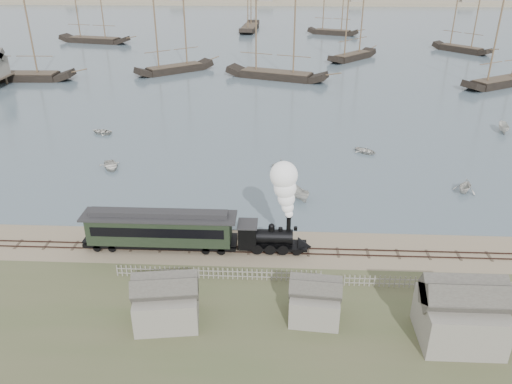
{
  "coord_description": "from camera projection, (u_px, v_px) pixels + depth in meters",
  "views": [
    {
      "loc": [
        -1.24,
        -44.84,
        27.53
      ],
      "look_at": [
        -3.58,
        4.39,
        3.5
      ],
      "focal_mm": 35.0,
      "sensor_mm": 36.0,
      "label": 1
    }
  ],
  "objects": [
    {
      "name": "rowboat_0",
      "position": [
        111.0,
        166.0,
        69.21
      ],
      "size": [
        4.83,
        4.31,
        0.83
      ],
      "primitive_type": "imported",
      "rotation": [
        0.0,
        0.0,
        0.45
      ],
      "color": "beige",
      "rests_on": "harbor_water"
    },
    {
      "name": "rowboat_1",
      "position": [
        282.0,
        164.0,
        68.9
      ],
      "size": [
        3.34,
        3.61,
        1.56
      ],
      "primitive_type": "imported",
      "rotation": [
        0.0,
        0.0,
        1.88
      ],
      "color": "beige",
      "rests_on": "harbor_water"
    },
    {
      "name": "shed_right",
      "position": [
        456.0,
        339.0,
        39.15
      ],
      "size": [
        6.0,
        5.0,
        5.1
      ],
      "primitive_type": null,
      "color": "gray",
      "rests_on": "ground"
    },
    {
      "name": "schooner_7",
      "position": [
        250.0,
        2.0,
        183.21
      ],
      "size": [
        7.31,
        25.3,
        20.0
      ],
      "primitive_type": null,
      "rotation": [
        0.0,
        0.0,
        1.51
      ],
      "color": "black",
      "rests_on": "harbor_water"
    },
    {
      "name": "ground",
      "position": [
        288.0,
        241.0,
        52.27
      ],
      "size": [
        600.0,
        600.0,
        0.0
      ],
      "primitive_type": "plane",
      "color": "gray",
      "rests_on": "ground"
    },
    {
      "name": "schooner_1",
      "position": [
        172.0,
        30.0,
        119.26
      ],
      "size": [
        18.62,
        16.15,
        20.0
      ],
      "primitive_type": null,
      "rotation": [
        0.0,
        0.0,
        0.67
      ],
      "color": "black",
      "rests_on": "harbor_water"
    },
    {
      "name": "beached_dinghy",
      "position": [
        176.0,
        236.0,
        52.52
      ],
      "size": [
        3.91,
        4.48,
        0.77
      ],
      "primitive_type": "imported",
      "rotation": [
        0.0,
        0.0,
        1.17
      ],
      "color": "beige",
      "rests_on": "ground"
    },
    {
      "name": "schooner_0",
      "position": [
        11.0,
        36.0,
        112.01
      ],
      "size": [
        25.1,
        6.48,
        20.0
      ],
      "primitive_type": null,
      "rotation": [
        0.0,
        0.0,
        0.03
      ],
      "color": "black",
      "rests_on": "harbor_water"
    },
    {
      "name": "shed_mid",
      "position": [
        314.0,
        317.0,
        41.41
      ],
      "size": [
        4.0,
        3.5,
        3.6
      ],
      "primitive_type": null,
      "color": "gray",
      "rests_on": "ground"
    },
    {
      "name": "schooner_6",
      "position": [
        90.0,
        10.0,
        158.59
      ],
      "size": [
        24.31,
        10.42,
        20.0
      ],
      "primitive_type": null,
      "rotation": [
        0.0,
        0.0,
        -0.22
      ],
      "color": "black",
      "rests_on": "harbor_water"
    },
    {
      "name": "schooner_3",
      "position": [
        355.0,
        22.0,
        133.4
      ],
      "size": [
        15.28,
        16.24,
        20.0
      ],
      "primitive_type": null,
      "rotation": [
        0.0,
        0.0,
        0.83
      ],
      "color": "black",
      "rests_on": "harbor_water"
    },
    {
      "name": "schooner_8",
      "position": [
        334.0,
        5.0,
        173.73
      ],
      "size": [
        18.13,
        10.22,
        20.0
      ],
      "primitive_type": null,
      "rotation": [
        0.0,
        0.0,
        -0.37
      ],
      "color": "black",
      "rests_on": "harbor_water"
    },
    {
      "name": "rail_track",
      "position": [
        288.0,
        251.0,
        50.46
      ],
      "size": [
        120.0,
        1.8,
        0.16
      ],
      "color": "#36231D",
      "rests_on": "ground"
    },
    {
      "name": "locomotive",
      "position": [
        281.0,
        214.0,
        48.64
      ],
      "size": [
        7.42,
        2.77,
        9.25
      ],
      "color": "black",
      "rests_on": "ground"
    },
    {
      "name": "rowboat_3",
      "position": [
        366.0,
        151.0,
        74.54
      ],
      "size": [
        3.95,
        4.14,
        0.7
      ],
      "primitive_type": "imported",
      "rotation": [
        0.0,
        0.0,
        0.92
      ],
      "color": "beige",
      "rests_on": "harbor_water"
    },
    {
      "name": "schooner_4",
      "position": [
        509.0,
        40.0,
        106.88
      ],
      "size": [
        20.28,
        15.01,
        20.0
      ],
      "primitive_type": null,
      "rotation": [
        0.0,
        0.0,
        0.55
      ],
      "color": "black",
      "rests_on": "harbor_water"
    },
    {
      "name": "passenger_coach",
      "position": [
        160.0,
        228.0,
        50.0
      ],
      "size": [
        15.41,
        2.97,
        3.74
      ],
      "color": "black",
      "rests_on": "ground"
    },
    {
      "name": "rowboat_5",
      "position": [
        503.0,
        128.0,
        82.9
      ],
      "size": [
        4.04,
        2.16,
        1.48
      ],
      "primitive_type": "imported",
      "rotation": [
        0.0,
        0.0,
        2.95
      ],
      "color": "beige",
      "rests_on": "harbor_water"
    },
    {
      "name": "rowboat_2",
      "position": [
        297.0,
        193.0,
        60.73
      ],
      "size": [
        3.9,
        3.57,
        1.49
      ],
      "primitive_type": "imported",
      "rotation": [
        0.0,
        0.0,
        3.83
      ],
      "color": "beige",
      "rests_on": "harbor_water"
    },
    {
      "name": "rowboat_6",
      "position": [
        102.0,
        131.0,
        82.39
      ],
      "size": [
        3.58,
        4.2,
        0.74
      ],
      "primitive_type": "imported",
      "rotation": [
        0.0,
        0.0,
        4.37
      ],
      "color": "beige",
      "rests_on": "harbor_water"
    },
    {
      "name": "schooner_2",
      "position": [
        277.0,
        35.0,
        113.33
      ],
      "size": [
        24.68,
        13.41,
        20.0
      ],
      "primitive_type": null,
      "rotation": [
        0.0,
        0.0,
        -0.34
      ],
      "color": "black",
      "rests_on": "harbor_water"
    },
    {
      "name": "harbor_water",
      "position": [
        284.0,
        24.0,
        204.89
      ],
      "size": [
        600.0,
        336.0,
        0.06
      ],
      "primitive_type": "cube",
      "color": "#4C606C",
      "rests_on": "ground"
    },
    {
      "name": "rowboat_4",
      "position": [
        465.0,
        186.0,
        62.29
      ],
      "size": [
        4.27,
        4.11,
        1.73
      ],
      "primitive_type": "imported",
      "rotation": [
        0.0,
        0.0,
        5.74
      ],
      "color": "beige",
      "rests_on": "harbor_water"
    },
    {
      "name": "picket_fence_west",
      "position": [
        219.0,
        279.0,
        46.27
      ],
      "size": [
        19.0,
        0.1,
        1.2
      ],
      "primitive_type": null,
      "color": "gray",
      "rests_on": "ground"
    },
    {
      "name": "schooner_5",
      "position": [
        467.0,
        17.0,
        143.7
      ],
      "size": [
        14.72,
        16.14,
        20.0
      ],
      "primitive_type": null,
      "rotation": [
        0.0,
        0.0,
        -0.86
      ],
      "color": "black",
      "rests_on": "harbor_water"
    },
    {
      "name": "picket_fence_east",
      "position": [
        427.0,
        288.0,
        45.01
      ],
      "size": [
        15.0,
        0.1,
        1.2
      ],
      "primitive_type": null,
      "color": "gray",
      "rests_on": "ground"
    },
    {
      "name": "shed_left",
      "position": [
        168.0,
        321.0,
        41.03
      ],
      "size": [
        5.0,
        4.0,
        4.1
      ],
      "primitive_type": null,
      "color": "gray",
      "rests_on": "ground"
    },
    {
      "name": "far_spit",
      "position": [
        283.0,
        4.0,
        276.73
      ],
      "size": [
        500.0,
        20.0,
        1.8
      ],
      "primitive_type": "cube",
      "color": "tan",
      "rests_on": "ground"
    }
  ]
}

